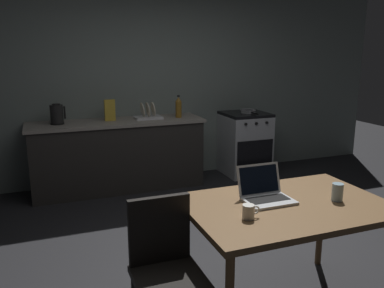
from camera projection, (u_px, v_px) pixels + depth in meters
name	position (u px, v px, depth m)	size (l,w,h in m)	color
ground_plane	(229.00, 252.00, 3.54)	(12.00, 12.00, 0.00)	black
back_wall	(174.00, 76.00, 5.49)	(6.40, 0.10, 2.79)	slate
kitchen_counter	(118.00, 155.00, 5.09)	(2.16, 0.64, 0.88)	#282623
stove_oven	(245.00, 143.00, 5.71)	(0.60, 0.62, 0.88)	#B7BABF
dining_table	(287.00, 213.00, 2.64)	(1.32, 0.89, 0.76)	brown
chair	(165.00, 263.00, 2.37)	(0.40, 0.40, 0.89)	black
laptop	(266.00, 194.00, 2.68)	(0.32, 0.29, 0.22)	silver
electric_kettle	(57.00, 114.00, 4.72)	(0.18, 0.16, 0.24)	black
bottle	(179.00, 107.00, 5.19)	(0.08, 0.08, 0.29)	#8C601E
frying_pan	(248.00, 111.00, 5.59)	(0.22, 0.39, 0.05)	gray
coffee_mug	(249.00, 212.00, 2.38)	(0.11, 0.07, 0.09)	silver
drinking_glass	(337.00, 192.00, 2.66)	(0.07, 0.07, 0.12)	#99B7C6
cereal_box	(110.00, 110.00, 4.95)	(0.13, 0.05, 0.26)	gold
dish_rack	(148.00, 115.00, 5.12)	(0.34, 0.26, 0.21)	silver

